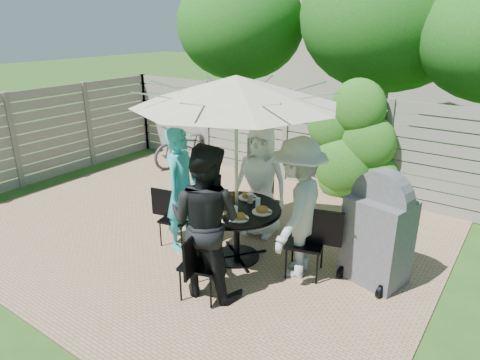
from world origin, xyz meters
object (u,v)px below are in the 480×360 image
Objects in this scene: person_left at (182,190)px; plate_left at (212,201)px; syrup_jug at (234,200)px; patio_table at (237,223)px; plate_extra at (239,217)px; bicycle at (189,145)px; person_back at (260,182)px; chair_front at (202,277)px; person_front at (205,222)px; person_right at (298,209)px; plate_right at (262,211)px; glass_front at (235,212)px; plate_front at (224,216)px; chair_left at (176,229)px; glass_left at (215,202)px; umbrella at (236,90)px; chair_back at (263,214)px; plate_back at (248,196)px; glass_right at (258,203)px; chair_right at (306,255)px; coffee_cup at (250,199)px; bbq_grill at (378,232)px.

person_left is 6.73× the size of plate_left.
person_left is 0.77m from syrup_jug.
patio_table is 0.43m from plate_extra.
plate_left is 4.01m from bicycle.
person_back is at bearing -45.00° from person_left.
person_front is at bearing -4.85° from chair_front.
person_right is (1.63, 0.30, 0.03)m from person_left.
plate_right is at bearing -25.85° from chair_front.
chair_front is at bearing -87.83° from glass_front.
person_left is 7.29× the size of plate_extra.
plate_front and plate_right have the same top height.
glass_left reaches higher than chair_left.
chair_back is at bearing 100.50° from umbrella.
glass_right is (0.30, -0.20, 0.05)m from plate_back.
chair_right is (1.77, 0.33, -0.59)m from person_left.
person_front is at bearing -75.59° from syrup_jug.
person_front is 0.91m from plate_left.
person_front reaches higher than chair_right.
plate_extra is at bearing -65.22° from person_right.
person_front is at bearing 0.94° from chair_back.
umbrella reaches higher than person_back.
plate_back is 1.00× the size of plate_front.
person_right is (1.76, 0.33, 0.65)m from chair_left.
person_front is 7.10× the size of plate_back.
person_right is at bearing 33.96° from plate_front.
patio_table is at bearing 0.94° from chair_back.
chair_right reaches higher than glass_left.
coffee_cup reaches higher than plate_extra.
patio_table is 5.20× the size of plate_left.
person_left is at bearing -169.49° from umbrella.
glass_right reaches higher than plate_extra.
chair_left is 0.57× the size of bbq_grill.
bicycle reaches higher than patio_table.
umbrella is 2.23m from chair_right.
bicycle is (-3.18, 2.65, -0.38)m from syrup_jug.
chair_back reaches higher than plate_front.
chair_back is 1.07× the size of chair_left.
syrup_jug is at bearing 128.55° from glass_front.
person_front is at bearing 34.95° from chair_right.
person_front reaches higher than syrup_jug.
person_front is at bearing -79.49° from umbrella.
plate_extra is at bearing -16.36° from chair_left.
chair_left is (-0.95, -0.18, -0.28)m from patio_table.
chair_front is at bearing 0.99° from chair_back.
plate_back is at bearing -90.00° from person_front.
person_right is (0.82, 0.15, -1.38)m from umbrella.
plate_extra is (1.05, -0.11, -0.09)m from person_left.
person_front reaches higher than plate_left.
bbq_grill is (1.55, 0.81, -0.17)m from glass_front.
glass_right is (0.59, 0.22, 0.05)m from plate_left.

